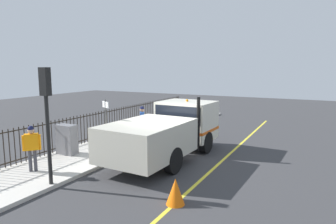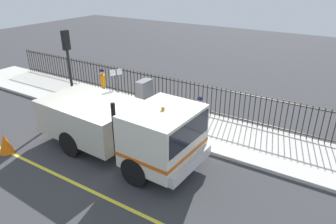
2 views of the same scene
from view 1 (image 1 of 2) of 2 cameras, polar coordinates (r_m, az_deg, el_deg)
ground_plane at (r=12.16m, az=-0.72°, el=-9.51°), size 56.85×56.85×0.00m
sidewalk_slab at (r=13.91m, az=-12.69°, el=-7.12°), size 2.97×25.84×0.13m
lane_marking at (r=11.39m, az=8.44°, el=-10.85°), size 0.12×23.26×0.01m
work_truck at (r=12.55m, az=0.46°, el=-3.09°), size 2.66×6.34×2.56m
worker_standing at (r=15.11m, az=-4.95°, el=-1.39°), size 0.45×0.54×1.71m
pedestrian_distant at (r=11.50m, az=-24.59°, el=-5.50°), size 0.46×0.48×1.63m
iron_fence at (r=14.63m, az=-16.86°, el=-3.37°), size 0.04×22.00×1.42m
traffic_light_near at (r=9.76m, az=-22.22°, el=1.78°), size 0.30×0.21×3.64m
utility_cabinet at (r=13.33m, az=-18.76°, el=-4.98°), size 0.86×0.46×1.26m
traffic_cone at (r=8.51m, az=1.43°, el=-14.94°), size 0.52×0.52×0.74m
street_sign at (r=11.87m, az=-11.75°, el=-2.01°), size 0.46×0.25×2.41m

